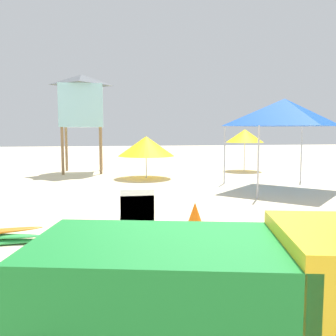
# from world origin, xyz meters

# --- Properties ---
(ground) EXTENTS (80.00, 80.00, 0.00)m
(ground) POSITION_xyz_m (0.00, 0.00, 0.00)
(ground) COLOR beige
(utility_cart) EXTENTS (2.75, 1.79, 1.50)m
(utility_cart) POSITION_xyz_m (-0.46, -1.41, 0.78)
(utility_cart) COLOR #197A2D
(utility_cart) RESTS_ON ground
(stacked_plastic_chairs) EXTENTS (0.48, 0.48, 1.02)m
(stacked_plastic_chairs) POSITION_xyz_m (-0.78, 1.54, 0.60)
(stacked_plastic_chairs) COLOR white
(stacked_plastic_chairs) RESTS_ON ground
(popup_canopy) EXTENTS (2.93, 2.93, 2.83)m
(popup_canopy) POSITION_xyz_m (4.29, 7.09, 2.40)
(popup_canopy) COLOR #B2B2B7
(popup_canopy) RESTS_ON ground
(lifeguard_tower) EXTENTS (1.98, 1.98, 4.24)m
(lifeguard_tower) POSITION_xyz_m (-2.20, 12.88, 3.12)
(lifeguard_tower) COLOR olive
(lifeguard_tower) RESTS_ON ground
(beach_umbrella_left) EXTENTS (2.19, 2.19, 1.63)m
(beach_umbrella_left) POSITION_xyz_m (0.34, 10.48, 1.24)
(beach_umbrella_left) COLOR beige
(beach_umbrella_left) RESTS_ON ground
(beach_umbrella_far) EXTENTS (1.72, 1.72, 1.90)m
(beach_umbrella_far) POSITION_xyz_m (5.08, 12.38, 1.60)
(beach_umbrella_far) COLOR beige
(beach_umbrella_far) RESTS_ON ground
(traffic_cone_near) EXTENTS (0.32, 0.32, 0.46)m
(traffic_cone_near) POSITION_xyz_m (0.49, 3.14, 0.23)
(traffic_cone_near) COLOR orange
(traffic_cone_near) RESTS_ON ground
(traffic_cone_far) EXTENTS (0.41, 0.41, 0.58)m
(traffic_cone_far) POSITION_xyz_m (-0.61, 3.40, 0.29)
(traffic_cone_far) COLOR orange
(traffic_cone_far) RESTS_ON ground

